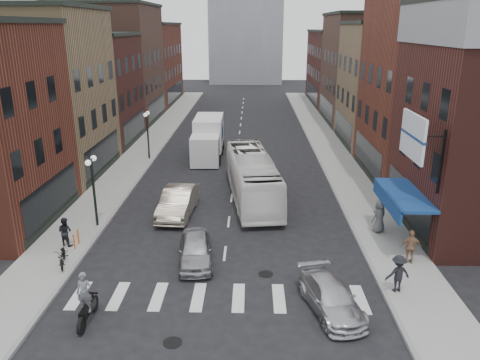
# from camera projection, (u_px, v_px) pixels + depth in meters

# --- Properties ---
(ground) EXTENTS (160.00, 160.00, 0.00)m
(ground) POSITION_uv_depth(u_px,v_px,m) (224.00, 263.00, 22.54)
(ground) COLOR black
(ground) RESTS_ON ground
(sidewalk_left) EXTENTS (3.00, 74.00, 0.15)m
(sidewalk_left) POSITION_uv_depth(u_px,v_px,m) (147.00, 147.00, 43.60)
(sidewalk_left) COLOR gray
(sidewalk_left) RESTS_ON ground
(sidewalk_right) EXTENTS (3.00, 74.00, 0.15)m
(sidewalk_right) POSITION_uv_depth(u_px,v_px,m) (329.00, 149.00, 43.18)
(sidewalk_right) COLOR gray
(sidewalk_right) RESTS_ON ground
(curb_left) EXTENTS (0.20, 74.00, 0.16)m
(curb_left) POSITION_uv_depth(u_px,v_px,m) (163.00, 148.00, 43.58)
(curb_left) COLOR gray
(curb_left) RESTS_ON ground
(curb_right) EXTENTS (0.20, 74.00, 0.16)m
(curb_right) POSITION_uv_depth(u_px,v_px,m) (313.00, 149.00, 43.24)
(curb_right) COLOR gray
(curb_right) RESTS_ON ground
(crosswalk_stripes) EXTENTS (12.00, 2.20, 0.01)m
(crosswalk_stripes) POSITION_uv_depth(u_px,v_px,m) (220.00, 297.00, 19.69)
(crosswalk_stripes) COLOR silver
(crosswalk_stripes) RESTS_ON ground
(bldg_left_mid_a) EXTENTS (10.30, 10.20, 12.30)m
(bldg_left_mid_a) POSITION_uv_depth(u_px,v_px,m) (30.00, 93.00, 34.25)
(bldg_left_mid_a) COLOR olive
(bldg_left_mid_a) RESTS_ON ground
(bldg_left_mid_b) EXTENTS (10.30, 10.20, 10.30)m
(bldg_left_mid_b) POSITION_uv_depth(u_px,v_px,m) (79.00, 89.00, 44.06)
(bldg_left_mid_b) COLOR #441D18
(bldg_left_mid_b) RESTS_ON ground
(bldg_left_far_a) EXTENTS (10.30, 12.20, 13.30)m
(bldg_left_far_a) POSITION_uv_depth(u_px,v_px,m) (111.00, 64.00, 54.02)
(bldg_left_far_a) COLOR brown
(bldg_left_far_a) RESTS_ON ground
(bldg_left_far_b) EXTENTS (10.30, 16.20, 11.30)m
(bldg_left_far_b) POSITION_uv_depth(u_px,v_px,m) (140.00, 63.00, 67.62)
(bldg_left_far_b) COLOR #5E271B
(bldg_left_far_b) RESTS_ON ground
(bldg_right_mid_a) EXTENTS (10.30, 10.20, 14.30)m
(bldg_right_mid_a) POSITION_uv_depth(u_px,v_px,m) (445.00, 81.00, 33.21)
(bldg_right_mid_a) COLOR #5E271B
(bldg_right_mid_a) RESTS_ON ground
(bldg_right_mid_b) EXTENTS (10.30, 10.20, 11.30)m
(bldg_right_mid_b) POSITION_uv_depth(u_px,v_px,m) (400.00, 85.00, 43.17)
(bldg_right_mid_b) COLOR olive
(bldg_right_mid_b) RESTS_ON ground
(bldg_right_far_a) EXTENTS (10.30, 12.20, 12.30)m
(bldg_right_far_a) POSITION_uv_depth(u_px,v_px,m) (372.00, 69.00, 53.45)
(bldg_right_far_a) COLOR brown
(bldg_right_far_a) RESTS_ON ground
(bldg_right_far_b) EXTENTS (10.30, 16.20, 10.30)m
(bldg_right_far_b) POSITION_uv_depth(u_px,v_px,m) (348.00, 67.00, 67.05)
(bldg_right_far_b) COLOR #441D18
(bldg_right_far_b) RESTS_ON ground
(awning_blue) EXTENTS (1.80, 5.00, 0.78)m
(awning_blue) POSITION_uv_depth(u_px,v_px,m) (400.00, 196.00, 23.87)
(awning_blue) COLOR navy
(awning_blue) RESTS_ON ground
(billboard_sign) EXTENTS (1.52, 3.00, 3.70)m
(billboard_sign) POSITION_uv_depth(u_px,v_px,m) (415.00, 138.00, 20.87)
(billboard_sign) COLOR black
(billboard_sign) RESTS_ON ground
(streetlamp_near) EXTENTS (0.32, 1.22, 4.11)m
(streetlamp_near) POSITION_uv_depth(u_px,v_px,m) (93.00, 179.00, 25.60)
(streetlamp_near) COLOR black
(streetlamp_near) RESTS_ON ground
(streetlamp_far) EXTENTS (0.32, 1.22, 4.11)m
(streetlamp_far) POSITION_uv_depth(u_px,v_px,m) (147.00, 126.00, 38.88)
(streetlamp_far) COLOR black
(streetlamp_far) RESTS_ON ground
(bike_rack) EXTENTS (0.08, 0.68, 0.80)m
(bike_rack) POSITION_uv_depth(u_px,v_px,m) (76.00, 239.00, 23.78)
(bike_rack) COLOR #D8590C
(bike_rack) RESTS_ON sidewalk_left
(box_truck) EXTENTS (2.43, 7.71, 3.34)m
(box_truck) POSITION_uv_depth(u_px,v_px,m) (208.00, 139.00, 40.12)
(box_truck) COLOR silver
(box_truck) RESTS_ON ground
(motorcycle_rider) EXTENTS (0.61, 2.12, 2.16)m
(motorcycle_rider) POSITION_uv_depth(u_px,v_px,m) (86.00, 300.00, 17.72)
(motorcycle_rider) COLOR black
(motorcycle_rider) RESTS_ON ground
(transit_bus) EXTENTS (3.89, 10.96, 2.99)m
(transit_bus) POSITION_uv_depth(u_px,v_px,m) (252.00, 177.00, 30.52)
(transit_bus) COLOR white
(transit_bus) RESTS_ON ground
(sedan_left_near) EXTENTS (2.06, 4.14, 1.36)m
(sedan_left_near) POSITION_uv_depth(u_px,v_px,m) (195.00, 249.00, 22.41)
(sedan_left_near) COLOR #A3A4A8
(sedan_left_near) RESTS_ON ground
(sedan_left_far) EXTENTS (2.05, 5.09, 1.64)m
(sedan_left_far) POSITION_uv_depth(u_px,v_px,m) (178.00, 202.00, 28.05)
(sedan_left_far) COLOR #C1B29C
(sedan_left_far) RESTS_ON ground
(curb_car) EXTENTS (2.68, 4.43, 1.20)m
(curb_car) POSITION_uv_depth(u_px,v_px,m) (331.00, 297.00, 18.61)
(curb_car) COLOR silver
(curb_car) RESTS_ON ground
(parked_bicycle) EXTENTS (1.14, 1.92, 0.95)m
(parked_bicycle) POSITION_uv_depth(u_px,v_px,m) (63.00, 256.00, 21.92)
(parked_bicycle) COLOR black
(parked_bicycle) RESTS_ON sidewalk_left
(ped_left_solo) EXTENTS (0.83, 0.63, 1.53)m
(ped_left_solo) POSITION_uv_depth(u_px,v_px,m) (65.00, 232.00, 23.80)
(ped_left_solo) COLOR black
(ped_left_solo) RESTS_ON sidewalk_left
(ped_right_a) EXTENTS (1.16, 0.74, 1.66)m
(ped_right_a) POSITION_uv_depth(u_px,v_px,m) (398.00, 273.00, 19.65)
(ped_right_a) COLOR black
(ped_right_a) RESTS_ON sidewalk_right
(ped_right_b) EXTENTS (1.03, 0.59, 1.68)m
(ped_right_b) POSITION_uv_depth(u_px,v_px,m) (411.00, 247.00, 21.99)
(ped_right_b) COLOR #8E6348
(ped_right_b) RESTS_ON sidewalk_right
(ped_right_c) EXTENTS (1.08, 1.00, 1.85)m
(ped_right_c) POSITION_uv_depth(u_px,v_px,m) (379.00, 216.00, 25.34)
(ped_right_c) COLOR #505257
(ped_right_c) RESTS_ON sidewalk_right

